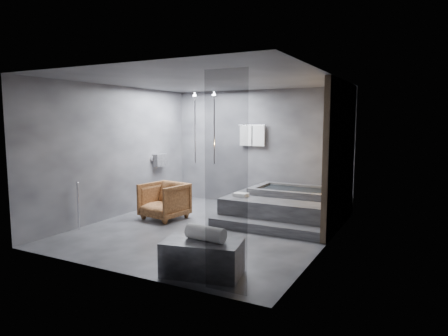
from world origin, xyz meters
The scene contains 7 objects.
room centered at (0.40, 0.24, 1.73)m, with size 5.00×5.04×2.82m.
tub_deck centered at (1.05, 1.45, 0.25)m, with size 2.20×2.00×0.50m, color #323234.
tub_step centered at (1.05, 0.27, 0.09)m, with size 2.20×0.36×0.18m, color #323234.
concrete_bench centered at (1.08, -2.03, 0.23)m, with size 1.04×0.57×0.47m, color #343436.
driftwood_chair centered at (-1.21, 0.25, 0.38)m, with size 0.82×0.85×0.77m, color #472611.
rolled_towel centered at (1.11, -1.99, 0.57)m, with size 0.20×0.20×0.56m, color white.
deck_towel centered at (0.27, 0.88, 0.54)m, with size 0.28×0.21×0.08m, color white.
Camera 1 is at (3.74, -6.48, 2.08)m, focal length 32.00 mm.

